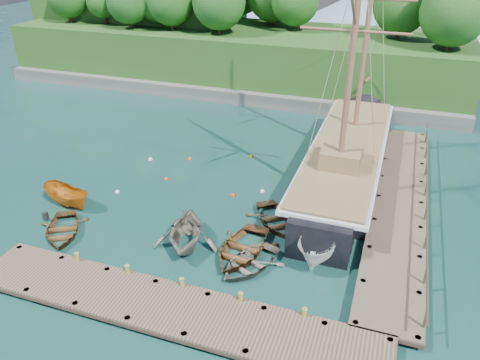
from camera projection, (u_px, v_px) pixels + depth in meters
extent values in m
plane|color=#15382E|center=(190.00, 231.00, 27.65)|extent=(160.00, 160.00, 0.00)
cube|color=#46362A|center=(169.00, 306.00, 21.41)|extent=(20.00, 3.20, 0.12)
cube|color=#30251B|center=(169.00, 309.00, 21.48)|extent=(20.00, 3.20, 0.20)
cylinder|color=#30251B|center=(21.00, 255.00, 25.56)|extent=(0.28, 0.28, 1.10)
cylinder|color=#30251B|center=(388.00, 348.00, 19.88)|extent=(0.28, 0.28, 1.10)
cube|color=#46362A|center=(399.00, 200.00, 29.83)|extent=(3.20, 24.00, 0.12)
cube|color=#30251B|center=(399.00, 202.00, 29.91)|extent=(3.20, 24.00, 0.20)
cylinder|color=#30251B|center=(354.00, 331.00, 20.73)|extent=(0.28, 0.28, 1.10)
cylinder|color=#30251B|center=(416.00, 347.00, 19.97)|extent=(0.28, 0.28, 1.10)
cylinder|color=#30251B|center=(389.00, 136.00, 40.16)|extent=(0.28, 0.28, 1.10)
cylinder|color=#30251B|center=(421.00, 141.00, 39.40)|extent=(0.28, 0.28, 1.10)
cylinder|color=olive|center=(80.00, 269.00, 24.59)|extent=(0.26, 0.26, 0.45)
cylinder|color=olive|center=(129.00, 282.00, 23.71)|extent=(0.26, 0.26, 0.45)
cylinder|color=olive|center=(183.00, 295.00, 22.83)|extent=(0.26, 0.26, 0.45)
cylinder|color=olive|center=(241.00, 310.00, 21.95)|extent=(0.26, 0.26, 0.45)
cylinder|color=olive|center=(303.00, 326.00, 21.07)|extent=(0.26, 0.26, 0.45)
imported|color=#543A1B|center=(63.00, 234.00, 27.39)|extent=(4.49, 4.88, 0.83)
imported|color=#6E685A|center=(186.00, 245.00, 26.46)|extent=(4.85, 5.26, 2.31)
imported|color=brown|center=(241.00, 254.00, 25.71)|extent=(3.84, 5.02, 0.97)
imported|color=#6A5F57|center=(249.00, 267.00, 24.74)|extent=(4.09, 4.71, 0.82)
imported|color=#513921|center=(275.00, 224.00, 28.39)|extent=(4.87, 5.13, 0.87)
imported|color=#C16A13|center=(69.00, 205.00, 30.31)|extent=(4.15, 2.43, 1.51)
imported|color=silver|center=(321.00, 254.00, 25.72)|extent=(2.50, 5.43, 2.03)
cube|color=black|center=(345.00, 168.00, 33.32)|extent=(4.89, 15.00, 3.12)
cube|color=black|center=(361.00, 121.00, 41.32)|extent=(2.68, 4.72, 2.80)
cube|color=black|center=(323.00, 233.00, 26.21)|extent=(3.41, 3.86, 2.96)
cube|color=silver|center=(348.00, 148.00, 32.60)|extent=(4.94, 19.72, 0.25)
cube|color=brown|center=(348.00, 145.00, 32.48)|extent=(4.50, 19.29, 0.12)
cube|color=brown|center=(342.00, 156.00, 29.53)|extent=(2.44, 3.00, 1.20)
cylinder|color=brown|center=(370.00, 78.00, 42.88)|extent=(0.25, 6.90, 1.69)
cylinder|color=brown|center=(369.00, 12.00, 31.76)|extent=(0.36, 0.36, 16.55)
cylinder|color=brown|center=(353.00, 45.00, 25.67)|extent=(0.36, 0.36, 15.23)
sphere|color=silver|center=(117.00, 192.00, 31.76)|extent=(0.33, 0.33, 0.33)
sphere|color=red|center=(166.00, 179.00, 33.38)|extent=(0.32, 0.32, 0.32)
sphere|color=#EA2800|center=(233.00, 196.00, 31.32)|extent=(0.33, 0.33, 0.33)
sphere|color=white|center=(262.00, 192.00, 31.80)|extent=(0.31, 0.31, 0.31)
sphere|color=#FB4817|center=(190.00, 159.00, 36.30)|extent=(0.32, 0.32, 0.32)
sphere|color=#DD5B00|center=(251.00, 157.00, 36.70)|extent=(0.28, 0.28, 0.28)
sphere|color=silver|center=(150.00, 160.00, 36.21)|extent=(0.35, 0.35, 0.35)
sphere|color=#D25100|center=(265.00, 205.00, 30.24)|extent=(0.36, 0.36, 0.36)
cube|color=#474744|center=(216.00, 91.00, 49.63)|extent=(50.00, 4.00, 1.40)
cube|color=#28471B|center=(235.00, 56.00, 53.48)|extent=(50.00, 14.00, 6.00)
cube|color=#28471B|center=(143.00, 24.00, 59.96)|extent=(24.00, 12.00, 10.00)
cylinder|color=#382616|center=(162.00, 20.00, 52.53)|extent=(0.36, 0.36, 1.40)
cylinder|color=#382616|center=(172.00, 23.00, 50.89)|extent=(0.36, 0.36, 1.40)
sphere|color=#194C13|center=(170.00, 1.00, 49.82)|extent=(5.02, 5.02, 5.02)
cylinder|color=#382616|center=(70.00, 16.00, 55.26)|extent=(0.36, 0.36, 1.40)
cylinder|color=#382616|center=(154.00, 10.00, 59.43)|extent=(0.36, 0.36, 1.40)
cylinder|color=#382616|center=(449.00, 42.00, 42.52)|extent=(0.36, 0.36, 1.40)
sphere|color=#194C13|center=(455.00, 12.00, 41.29)|extent=(6.00, 6.00, 6.00)
cylinder|color=#382616|center=(101.00, 13.00, 57.14)|extent=(0.36, 0.36, 1.40)
cylinder|color=#382616|center=(294.00, 23.00, 50.86)|extent=(0.36, 0.36, 1.40)
sphere|color=#194C13|center=(295.00, 1.00, 49.77)|extent=(5.13, 5.13, 5.13)
cylinder|color=#382616|center=(151.00, 9.00, 60.28)|extent=(0.36, 0.36, 1.40)
cylinder|color=#382616|center=(218.00, 20.00, 52.52)|extent=(0.36, 0.36, 1.40)
cylinder|color=#382616|center=(273.00, 19.00, 53.50)|extent=(0.36, 0.36, 1.40)
cylinder|color=#382616|center=(450.00, 40.00, 43.30)|extent=(0.36, 0.36, 1.40)
sphere|color=#194C13|center=(455.00, 16.00, 42.27)|extent=(4.77, 4.77, 4.77)
cylinder|color=#382616|center=(219.00, 27.00, 49.01)|extent=(0.36, 0.36, 1.40)
sphere|color=#194C13|center=(219.00, 3.00, 47.86)|extent=(5.47, 5.47, 5.47)
cylinder|color=#382616|center=(398.00, 31.00, 46.99)|extent=(0.36, 0.36, 1.40)
sphere|color=#194C13|center=(402.00, 6.00, 45.83)|extent=(5.55, 5.55, 5.55)
cylinder|color=#382616|center=(241.00, 11.00, 58.76)|extent=(0.36, 0.36, 1.40)
cylinder|color=#382616|center=(108.00, 6.00, 62.48)|extent=(0.36, 0.36, 1.40)
cylinder|color=#382616|center=(161.00, 15.00, 55.79)|extent=(0.36, 0.36, 1.40)
cylinder|color=#382616|center=(105.00, 18.00, 54.24)|extent=(0.36, 0.36, 1.40)
sphere|color=#194C13|center=(103.00, 1.00, 53.38)|extent=(3.77, 3.77, 3.77)
cylinder|color=#382616|center=(149.00, 14.00, 56.35)|extent=(0.36, 0.36, 1.40)
cylinder|color=#382616|center=(275.00, 12.00, 58.00)|extent=(0.36, 0.36, 1.40)
cylinder|color=#382616|center=(206.00, 18.00, 53.72)|extent=(0.36, 0.36, 1.40)
cylinder|color=#382616|center=(115.00, 16.00, 55.47)|extent=(0.36, 0.36, 1.40)
cylinder|color=#382616|center=(130.00, 22.00, 51.65)|extent=(0.36, 0.36, 1.40)
sphere|color=#194C13|center=(128.00, 1.00, 50.62)|extent=(4.77, 4.77, 4.77)
cone|color=#728CA5|center=(475.00, 6.00, 77.77)|extent=(36.00, 36.00, 9.00)
cone|color=#728CA5|center=(382.00, 5.00, 82.40)|extent=(32.00, 32.00, 8.00)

